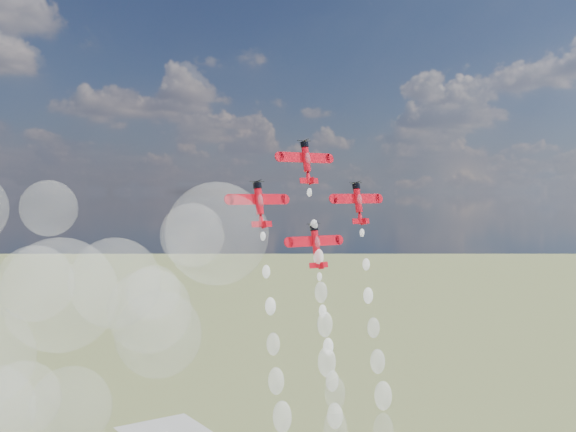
{
  "coord_description": "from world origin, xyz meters",
  "views": [
    {
      "loc": [
        -102.04,
        -102.25,
        91.43
      ],
      "look_at": [
        -22.85,
        16.17,
        86.4
      ],
      "focal_mm": 42.0,
      "sensor_mm": 36.0,
      "label": 1
    }
  ],
  "objects_px": {
    "plane_lead": "(306,161)",
    "plane_left": "(259,203)",
    "plane_right": "(358,202)",
    "plane_slot": "(316,245)"
  },
  "relations": [
    {
      "from": "plane_lead",
      "to": "plane_left",
      "type": "distance_m",
      "value": 16.09
    },
    {
      "from": "plane_right",
      "to": "plane_lead",
      "type": "bearing_deg",
      "value": 172.27
    },
    {
      "from": "plane_lead",
      "to": "plane_left",
      "type": "height_order",
      "value": "plane_lead"
    },
    {
      "from": "plane_left",
      "to": "plane_slot",
      "type": "bearing_deg",
      "value": -7.73
    },
    {
      "from": "plane_right",
      "to": "plane_slot",
      "type": "relative_size",
      "value": 1.0
    },
    {
      "from": "plane_left",
      "to": "plane_lead",
      "type": "bearing_deg",
      "value": 7.73
    },
    {
      "from": "plane_lead",
      "to": "plane_left",
      "type": "xyz_separation_m",
      "value": [
        -13.18,
        -1.79,
        -9.05
      ]
    },
    {
      "from": "plane_lead",
      "to": "plane_slot",
      "type": "relative_size",
      "value": 1.0
    },
    {
      "from": "plane_lead",
      "to": "plane_left",
      "type": "bearing_deg",
      "value": -172.27
    },
    {
      "from": "plane_lead",
      "to": "plane_right",
      "type": "xyz_separation_m",
      "value": [
        13.18,
        -1.79,
        -9.05
      ]
    }
  ]
}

